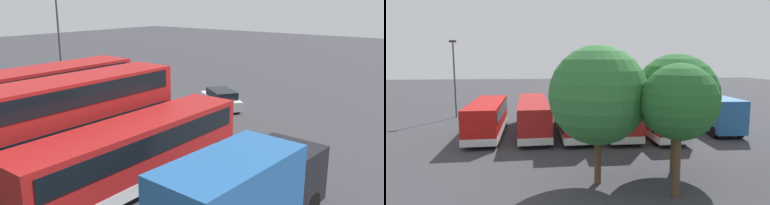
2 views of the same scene
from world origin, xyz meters
TOP-DOWN VIEW (x-y plane):
  - ground_plane at (0.00, 0.00)m, footprint 140.00×140.00m
  - bus_single_deck_near_end at (-7.13, 11.13)m, footprint 2.78×11.99m
  - bus_double_decker_second at (-3.65, 11.43)m, footprint 2.73×10.47m
  - bus_double_decker_third at (-0.06, 11.10)m, footprint 3.07×10.90m
  - bus_single_deck_fourth at (3.37, 10.40)m, footprint 3.23×11.92m
  - box_truck_blue at (-12.97, 11.63)m, footprint 2.85×7.61m
  - car_hatchback_silver at (-2.46, -2.17)m, footprint 4.67×4.01m
  - lamp_post_tall at (12.30, 1.82)m, footprint 0.70×0.30m
  - waste_bin_yellow at (3.35, -0.90)m, footprint 0.60×0.60m

SIDE VIEW (x-z plane):
  - ground_plane at x=0.00m, z-range 0.00..0.00m
  - waste_bin_yellow at x=3.35m, z-range 0.00..0.95m
  - car_hatchback_silver at x=-2.46m, z-range -0.01..1.42m
  - bus_single_deck_fourth at x=3.37m, z-range 0.15..3.10m
  - bus_single_deck_near_end at x=-7.13m, z-range 0.15..3.10m
  - box_truck_blue at x=-12.97m, z-range 0.11..3.31m
  - bus_double_decker_second at x=-3.65m, z-range 0.17..4.72m
  - bus_double_decker_third at x=-0.06m, z-range 0.17..4.72m
  - lamp_post_tall at x=12.30m, z-range 0.69..9.32m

